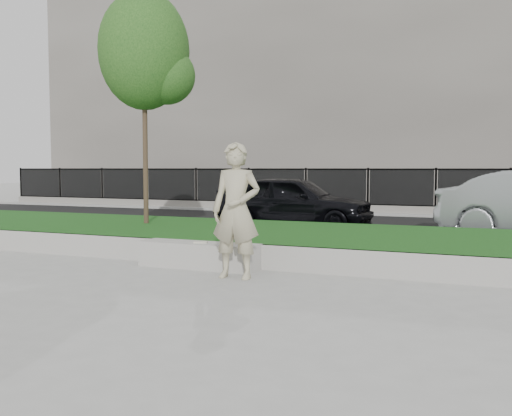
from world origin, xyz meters
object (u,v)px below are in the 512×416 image
at_px(stone_bench, 199,255).
at_px(book, 201,242).
at_px(man, 236,211).
at_px(car_dark, 294,202).
at_px(young_tree, 148,55).

relative_size(stone_bench, book, 9.56).
relative_size(man, car_dark, 0.48).
xyz_separation_m(stone_bench, man, (0.91, -0.55, 0.78)).
bearing_deg(young_tree, book, -44.16).
relative_size(stone_bench, man, 1.01).
bearing_deg(man, car_dark, 96.96).
bearing_deg(stone_bench, car_dark, 94.11).
relative_size(book, young_tree, 0.04).
relative_size(stone_bench, car_dark, 0.49).
bearing_deg(man, stone_bench, 144.08).
relative_size(young_tree, car_dark, 1.22).
xyz_separation_m(man, young_tree, (-3.50, 3.08, 3.04)).
height_order(stone_bench, man, man).
bearing_deg(book, car_dark, 77.64).
distance_m(stone_bench, young_tree, 5.27).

